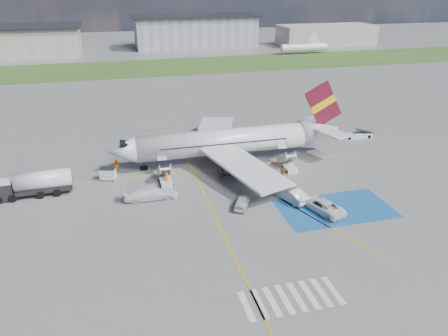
# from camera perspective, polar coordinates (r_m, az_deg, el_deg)

# --- Properties ---
(ground) EXTENTS (400.00, 400.00, 0.00)m
(ground) POSITION_cam_1_polar(r_m,az_deg,el_deg) (55.94, 3.31, -4.67)
(ground) COLOR #60605E
(ground) RESTS_ON ground
(grass_strip) EXTENTS (400.00, 30.00, 0.01)m
(grass_strip) POSITION_cam_1_polar(r_m,az_deg,el_deg) (145.02, -8.49, 12.90)
(grass_strip) COLOR #2D4C1E
(grass_strip) RESTS_ON ground
(taxiway_line_main) EXTENTS (120.00, 0.20, 0.01)m
(taxiway_line_main) POSITION_cam_1_polar(r_m,az_deg,el_deg) (66.29, 0.15, 0.10)
(taxiway_line_main) COLOR gold
(taxiway_line_main) RESTS_ON ground
(taxiway_line_cross) EXTENTS (0.20, 60.00, 0.01)m
(taxiway_line_cross) POSITION_cam_1_polar(r_m,az_deg,el_deg) (46.52, 1.15, -11.09)
(taxiway_line_cross) COLOR gold
(taxiway_line_cross) RESTS_ON ground
(taxiway_line_diag) EXTENTS (20.71, 56.45, 0.01)m
(taxiway_line_diag) POSITION_cam_1_polar(r_m,az_deg,el_deg) (66.29, 0.15, 0.10)
(taxiway_line_diag) COLOR gold
(taxiway_line_diag) RESTS_ON ground
(staging_box) EXTENTS (14.00, 8.00, 0.01)m
(staging_box) POSITION_cam_1_polar(r_m,az_deg,el_deg) (56.42, 14.33, -5.17)
(staging_box) COLOR #185090
(staging_box) RESTS_ON ground
(crosswalk) EXTENTS (9.00, 4.00, 0.01)m
(crosswalk) POSITION_cam_1_polar(r_m,az_deg,el_deg) (41.45, 8.74, -16.44)
(crosswalk) COLOR silver
(crosswalk) RESTS_ON ground
(terminal_centre) EXTENTS (48.00, 18.00, 12.00)m
(terminal_centre) POSITION_cam_1_polar(r_m,az_deg,el_deg) (186.30, -3.76, 17.32)
(terminal_centre) COLOR gray
(terminal_centre) RESTS_ON ground
(terminal_east) EXTENTS (40.00, 16.00, 8.00)m
(terminal_east) POSITION_cam_1_polar(r_m,az_deg,el_deg) (198.08, 13.18, 16.58)
(terminal_east) COLOR #9F9689
(terminal_east) RESTS_ON ground
(airliner) EXTENTS (36.81, 32.95, 11.92)m
(airliner) POSITION_cam_1_polar(r_m,az_deg,el_deg) (67.19, 0.96, 3.54)
(airliner) COLOR silver
(airliner) RESTS_ON ground
(airstairs_fwd) EXTENTS (1.90, 5.20, 3.60)m
(airstairs_fwd) POSITION_cam_1_polar(r_m,az_deg,el_deg) (61.48, -7.65, -1.46)
(airstairs_fwd) COLOR silver
(airstairs_fwd) RESTS_ON ground
(airstairs_aft) EXTENTS (1.90, 5.20, 3.60)m
(airstairs_aft) POSITION_cam_1_polar(r_m,az_deg,el_deg) (65.93, 8.47, 0.28)
(airstairs_aft) COLOR silver
(airstairs_aft) RESTS_ON ground
(fuel_tanker) EXTENTS (9.74, 3.14, 3.28)m
(fuel_tanker) POSITION_cam_1_polar(r_m,az_deg,el_deg) (62.47, -23.55, -2.16)
(fuel_tanker) COLOR black
(fuel_tanker) RESTS_ON ground
(gpu_cart) EXTENTS (2.40, 1.90, 1.76)m
(gpu_cart) POSITION_cam_1_polar(r_m,az_deg,el_deg) (64.09, -14.90, -0.84)
(gpu_cart) COLOR silver
(gpu_cart) RESTS_ON ground
(belt_loader) EXTENTS (5.51, 2.37, 1.62)m
(belt_loader) POSITION_cam_1_polar(r_m,az_deg,el_deg) (82.22, 17.06, 4.09)
(belt_loader) COLOR silver
(belt_loader) RESTS_ON ground
(car_silver_a) EXTENTS (3.30, 4.37, 1.39)m
(car_silver_a) POSITION_cam_1_polar(r_m,az_deg,el_deg) (54.82, 2.38, -4.45)
(car_silver_a) COLOR silver
(car_silver_a) RESTS_ON ground
(car_silver_b) EXTENTS (3.57, 5.52, 1.72)m
(car_silver_b) POSITION_cam_1_polar(r_m,az_deg,el_deg) (56.91, 8.71, -3.42)
(car_silver_b) COLOR #A7A9AE
(car_silver_b) RESTS_ON ground
(van_white_a) EXTENTS (4.02, 5.94, 2.04)m
(van_white_a) POSITION_cam_1_polar(r_m,az_deg,el_deg) (55.29, 12.47, -4.40)
(van_white_a) COLOR white
(van_white_a) RESTS_ON ground
(van_white_b) EXTENTS (5.27, 2.20, 2.05)m
(van_white_b) POSITION_cam_1_polar(r_m,az_deg,el_deg) (57.33, -9.61, -3.09)
(van_white_b) COLOR white
(van_white_b) RESTS_ON ground
(crew_fwd) EXTENTS (0.82, 0.68, 1.94)m
(crew_fwd) POSITION_cam_1_polar(r_m,az_deg,el_deg) (60.67, -7.44, -1.44)
(crew_fwd) COLOR orange
(crew_fwd) RESTS_ON ground
(crew_nose) EXTENTS (1.19, 1.14, 1.94)m
(crew_nose) POSITION_cam_1_polar(r_m,az_deg,el_deg) (66.24, -13.85, 0.26)
(crew_nose) COLOR orange
(crew_nose) RESTS_ON ground
(crew_aft) EXTENTS (0.44, 1.00, 1.69)m
(crew_aft) POSITION_cam_1_polar(r_m,az_deg,el_deg) (62.77, 7.61, -0.69)
(crew_aft) COLOR orange
(crew_aft) RESTS_ON ground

